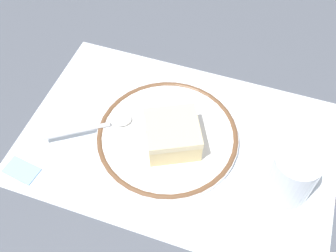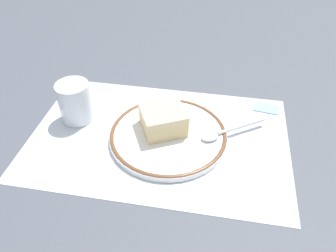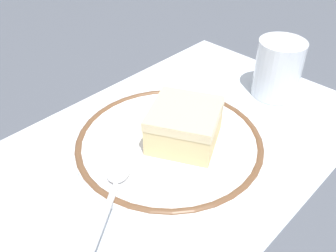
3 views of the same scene
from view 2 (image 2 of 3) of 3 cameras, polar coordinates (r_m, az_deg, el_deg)
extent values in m
plane|color=#4C515B|center=(0.62, -1.55, -1.91)|extent=(2.40, 2.40, 0.00)
cube|color=silver|center=(0.62, -1.55, -1.86)|extent=(0.47, 0.31, 0.00)
cylinder|color=white|center=(0.61, 0.00, -1.78)|extent=(0.22, 0.22, 0.01)
torus|color=brown|center=(0.61, 0.00, -1.59)|extent=(0.22, 0.22, 0.01)
cube|color=beige|center=(0.61, -0.85, 0.75)|extent=(0.10, 0.10, 0.03)
cube|color=beige|center=(0.60, -0.87, 2.38)|extent=(0.10, 0.10, 0.01)
ellipsoid|color=silver|center=(0.61, 7.17, -1.65)|extent=(0.04, 0.04, 0.01)
cylinder|color=silver|center=(0.64, 12.44, -0.04)|extent=(0.09, 0.06, 0.01)
cylinder|color=silver|center=(0.66, -15.60, 4.00)|extent=(0.06, 0.06, 0.08)
cylinder|color=#B7722D|center=(0.68, -15.23, 2.30)|extent=(0.06, 0.06, 0.03)
cube|color=#8CB2E0|center=(0.71, 16.47, 3.08)|extent=(0.05, 0.04, 0.01)
camera|label=1|loc=(0.80, -5.63, 47.17)|focal=42.98mm
camera|label=3|loc=(0.71, 26.00, 26.50)|focal=40.17mm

